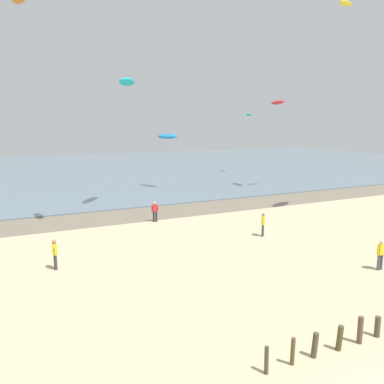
% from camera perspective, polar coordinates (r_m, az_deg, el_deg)
% --- Properties ---
extents(wet_sand_strip, '(120.00, 5.35, 0.01)m').
position_cam_1_polar(wet_sand_strip, '(34.60, -8.20, -3.39)').
color(wet_sand_strip, '#7A6D59').
rests_on(wet_sand_strip, ground).
extents(sea, '(160.00, 70.00, 0.10)m').
position_cam_1_polar(sea, '(71.02, -17.19, 3.21)').
color(sea, slate).
rests_on(sea, ground).
extents(groyne_near, '(10.54, 0.37, 1.07)m').
position_cam_1_polar(groyne_near, '(17.05, 26.53, -17.27)').
color(groyne_near, '#49422B').
rests_on(groyne_near, ground).
extents(person_mid_beach, '(0.52, 0.36, 1.71)m').
position_cam_1_polar(person_mid_beach, '(31.80, -5.56, -2.83)').
color(person_mid_beach, '#232328').
rests_on(person_mid_beach, ground).
extents(person_by_waterline, '(0.57, 0.22, 1.71)m').
position_cam_1_polar(person_by_waterline, '(23.81, 26.38, -8.31)').
color(person_by_waterline, '#4C4C56').
rests_on(person_by_waterline, ground).
extents(person_left_flank, '(0.23, 0.57, 1.71)m').
position_cam_1_polar(person_left_flank, '(22.79, -19.82, -8.64)').
color(person_left_flank, '#383842').
rests_on(person_left_flank, ground).
extents(person_right_flank, '(0.40, 0.47, 1.71)m').
position_cam_1_polar(person_right_flank, '(28.09, 10.57, -4.70)').
color(person_right_flank, '#383842').
rests_on(person_right_flank, ground).
extents(kite_aloft_0, '(2.33, 1.26, 0.62)m').
position_cam_1_polar(kite_aloft_0, '(49.17, 21.99, 24.68)').
color(kite_aloft_0, yellow).
extents(kite_aloft_2, '(1.33, 2.29, 0.44)m').
position_cam_1_polar(kite_aloft_2, '(62.62, 8.53, 11.37)').
color(kite_aloft_2, '#19B2B7').
extents(kite_aloft_4, '(2.42, 3.56, 0.84)m').
position_cam_1_polar(kite_aloft_4, '(47.36, -3.67, 8.33)').
color(kite_aloft_4, '#2384D1').
extents(kite_aloft_5, '(2.93, 3.70, 0.92)m').
position_cam_1_polar(kite_aloft_5, '(36.84, -9.69, 15.92)').
color(kite_aloft_5, '#19B2B7').
extents(kite_aloft_8, '(1.78, 3.31, 0.70)m').
position_cam_1_polar(kite_aloft_8, '(48.33, 12.74, 12.96)').
color(kite_aloft_8, red).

